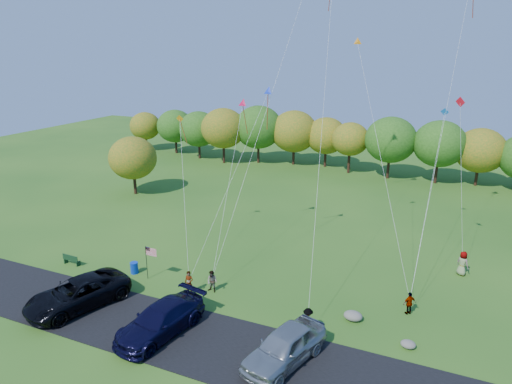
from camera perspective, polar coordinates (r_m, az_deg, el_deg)
ground at (r=31.76m, az=-3.01°, el=-14.33°), size 140.00×140.00×0.00m
asphalt_lane at (r=28.84m, az=-6.76°, el=-18.06°), size 44.00×6.00×0.06m
treeline at (r=62.59m, az=11.57°, el=6.03°), size 75.20×27.70×8.15m
minivan_dark at (r=33.58m, az=-21.41°, el=-11.74°), size 5.22×7.54×1.91m
minivan_navy at (r=29.37m, az=-11.86°, el=-15.40°), size 3.69×6.66×1.83m
minivan_silver at (r=26.59m, az=3.61°, el=-18.73°), size 3.92×6.21×1.97m
flyer_a at (r=33.29m, az=-8.38°, el=-11.15°), size 0.70×0.52×1.75m
flyer_b at (r=33.38m, az=-5.50°, el=-11.07°), size 0.85×0.69×1.63m
flyer_c at (r=29.13m, az=6.50°, el=-15.71°), size 1.22×1.19×1.68m
flyer_d at (r=32.36m, az=18.63°, el=-13.04°), size 0.95×0.91×1.58m
flyer_e at (r=38.82m, az=24.41°, el=-8.12°), size 1.13×1.05×1.95m
park_bench at (r=40.07m, az=-22.12°, el=-7.82°), size 1.59×0.41×0.88m
trash_barrel at (r=37.14m, az=-14.98°, el=-9.14°), size 0.60×0.60×0.90m
flag_assembly at (r=35.23m, az=-13.20°, el=-7.67°), size 0.99×0.64×2.68m
boulder_near at (r=31.04m, az=12.04°, el=-14.91°), size 1.21×0.95×0.61m
boulder_far at (r=29.48m, az=18.49°, el=-17.60°), size 0.88×0.73×0.46m
kites_aloft at (r=38.98m, az=10.97°, el=22.18°), size 21.89×9.59×15.66m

